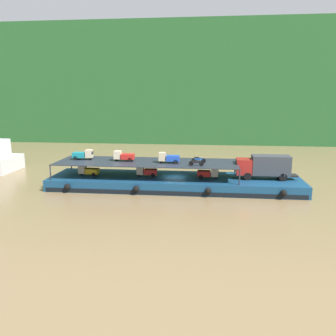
{
  "coord_description": "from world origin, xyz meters",
  "views": [
    {
      "loc": [
        4.02,
        -44.64,
        12.1
      ],
      "look_at": [
        -0.92,
        0.0,
        2.7
      ],
      "focal_mm": 36.73,
      "sensor_mm": 36.0,
      "label": 1
    }
  ],
  "objects_px": {
    "motorcycle_upper_port": "(196,163)",
    "mini_truck_upper_fore": "(169,158)",
    "cargo_barge": "(175,182)",
    "covered_lorry": "(264,166)",
    "mini_truck_lower_mid": "(208,173)",
    "mini_truck_lower_aft": "(146,171)",
    "motorcycle_upper_centre": "(198,160)",
    "mini_truck_lower_stern": "(88,170)",
    "mini_truck_upper_mid": "(124,156)",
    "mini_truck_upper_stern": "(83,154)"
  },
  "relations": [
    {
      "from": "motorcycle_upper_port",
      "to": "mini_truck_upper_fore",
      "type": "bearing_deg",
      "value": 156.27
    },
    {
      "from": "cargo_barge",
      "to": "motorcycle_upper_port",
      "type": "height_order",
      "value": "motorcycle_upper_port"
    },
    {
      "from": "covered_lorry",
      "to": "mini_truck_lower_mid",
      "type": "height_order",
      "value": "covered_lorry"
    },
    {
      "from": "cargo_barge",
      "to": "mini_truck_lower_mid",
      "type": "relative_size",
      "value": 12.06
    },
    {
      "from": "mini_truck_lower_aft",
      "to": "motorcycle_upper_port",
      "type": "distance_m",
      "value": 7.26
    },
    {
      "from": "cargo_barge",
      "to": "motorcycle_upper_centre",
      "type": "height_order",
      "value": "motorcycle_upper_centre"
    },
    {
      "from": "covered_lorry",
      "to": "motorcycle_upper_centre",
      "type": "height_order",
      "value": "covered_lorry"
    },
    {
      "from": "mini_truck_lower_stern",
      "to": "mini_truck_lower_mid",
      "type": "distance_m",
      "value": 16.25
    },
    {
      "from": "covered_lorry",
      "to": "motorcycle_upper_centre",
      "type": "xyz_separation_m",
      "value": [
        -8.56,
        -0.21,
        0.74
      ]
    },
    {
      "from": "motorcycle_upper_centre",
      "to": "mini_truck_lower_mid",
      "type": "bearing_deg",
      "value": -8.06
    },
    {
      "from": "mini_truck_lower_stern",
      "to": "mini_truck_upper_mid",
      "type": "height_order",
      "value": "mini_truck_upper_mid"
    },
    {
      "from": "mini_truck_lower_mid",
      "to": "mini_truck_upper_stern",
      "type": "bearing_deg",
      "value": 177.02
    },
    {
      "from": "motorcycle_upper_centre",
      "to": "mini_truck_lower_aft",
      "type": "bearing_deg",
      "value": -179.8
    },
    {
      "from": "mini_truck_lower_mid",
      "to": "mini_truck_upper_stern",
      "type": "distance_m",
      "value": 17.4
    },
    {
      "from": "mini_truck_upper_stern",
      "to": "mini_truck_upper_mid",
      "type": "height_order",
      "value": "same"
    },
    {
      "from": "mini_truck_upper_stern",
      "to": "mini_truck_upper_mid",
      "type": "bearing_deg",
      "value": -5.07
    },
    {
      "from": "mini_truck_lower_mid",
      "to": "mini_truck_upper_fore",
      "type": "xyz_separation_m",
      "value": [
        -5.22,
        -0.33,
        2.0
      ]
    },
    {
      "from": "mini_truck_lower_mid",
      "to": "motorcycle_upper_port",
      "type": "height_order",
      "value": "motorcycle_upper_port"
    },
    {
      "from": "covered_lorry",
      "to": "motorcycle_upper_port",
      "type": "distance_m",
      "value": 9.14
    },
    {
      "from": "mini_truck_upper_fore",
      "to": "motorcycle_upper_port",
      "type": "xyz_separation_m",
      "value": [
        3.65,
        -1.61,
        -0.26
      ]
    },
    {
      "from": "cargo_barge",
      "to": "motorcycle_upper_centre",
      "type": "xyz_separation_m",
      "value": [
        3.12,
        0.03,
        3.18
      ]
    },
    {
      "from": "mini_truck_lower_stern",
      "to": "motorcycle_upper_centre",
      "type": "height_order",
      "value": "motorcycle_upper_centre"
    },
    {
      "from": "mini_truck_lower_aft",
      "to": "mini_truck_upper_fore",
      "type": "height_order",
      "value": "mini_truck_upper_fore"
    },
    {
      "from": "cargo_barge",
      "to": "mini_truck_upper_mid",
      "type": "xyz_separation_m",
      "value": [
        -6.98,
        0.23,
        3.44
      ]
    },
    {
      "from": "covered_lorry",
      "to": "mini_truck_upper_stern",
      "type": "distance_m",
      "value": 24.54
    },
    {
      "from": "mini_truck_upper_stern",
      "to": "motorcycle_upper_centre",
      "type": "bearing_deg",
      "value": -2.56
    },
    {
      "from": "mini_truck_lower_stern",
      "to": "mini_truck_upper_stern",
      "type": "height_order",
      "value": "mini_truck_upper_stern"
    },
    {
      "from": "mini_truck_upper_fore",
      "to": "covered_lorry",
      "type": "bearing_deg",
      "value": 3.32
    },
    {
      "from": "cargo_barge",
      "to": "mini_truck_upper_fore",
      "type": "height_order",
      "value": "mini_truck_upper_fore"
    },
    {
      "from": "cargo_barge",
      "to": "mini_truck_lower_aft",
      "type": "relative_size",
      "value": 12.04
    },
    {
      "from": "mini_truck_lower_mid",
      "to": "motorcycle_upper_centre",
      "type": "relative_size",
      "value": 1.46
    },
    {
      "from": "mini_truck_upper_mid",
      "to": "motorcycle_upper_centre",
      "type": "height_order",
      "value": "mini_truck_upper_mid"
    },
    {
      "from": "cargo_barge",
      "to": "mini_truck_upper_stern",
      "type": "relative_size",
      "value": 11.99
    },
    {
      "from": "mini_truck_lower_aft",
      "to": "mini_truck_upper_fore",
      "type": "bearing_deg",
      "value": -9.11
    },
    {
      "from": "mini_truck_upper_fore",
      "to": "mini_truck_lower_stern",
      "type": "bearing_deg",
      "value": 179.47
    },
    {
      "from": "mini_truck_lower_stern",
      "to": "mini_truck_upper_stern",
      "type": "distance_m",
      "value": 2.51
    },
    {
      "from": "mini_truck_lower_aft",
      "to": "motorcycle_upper_port",
      "type": "height_order",
      "value": "motorcycle_upper_port"
    },
    {
      "from": "covered_lorry",
      "to": "mini_truck_lower_aft",
      "type": "distance_m",
      "value": 15.57
    },
    {
      "from": "mini_truck_upper_fore",
      "to": "motorcycle_upper_centre",
      "type": "height_order",
      "value": "mini_truck_upper_fore"
    },
    {
      "from": "mini_truck_lower_aft",
      "to": "motorcycle_upper_port",
      "type": "xyz_separation_m",
      "value": [
        6.72,
        -2.1,
        1.74
      ]
    },
    {
      "from": "mini_truck_lower_stern",
      "to": "motorcycle_upper_centre",
      "type": "relative_size",
      "value": 1.47
    },
    {
      "from": "covered_lorry",
      "to": "motorcycle_upper_centre",
      "type": "distance_m",
      "value": 8.6
    },
    {
      "from": "covered_lorry",
      "to": "mini_truck_upper_stern",
      "type": "bearing_deg",
      "value": 178.82
    },
    {
      "from": "mini_truck_upper_fore",
      "to": "motorcycle_upper_port",
      "type": "relative_size",
      "value": 1.45
    },
    {
      "from": "mini_truck_lower_mid",
      "to": "mini_truck_upper_mid",
      "type": "xyz_separation_m",
      "value": [
        -11.42,
        0.38,
        2.0
      ]
    },
    {
      "from": "mini_truck_upper_fore",
      "to": "motorcycle_upper_centre",
      "type": "distance_m",
      "value": 3.94
    },
    {
      "from": "motorcycle_upper_port",
      "to": "mini_truck_upper_mid",
      "type": "bearing_deg",
      "value": 166.77
    },
    {
      "from": "mini_truck_lower_aft",
      "to": "mini_truck_upper_stern",
      "type": "bearing_deg",
      "value": 175.31
    },
    {
      "from": "mini_truck_lower_aft",
      "to": "motorcycle_upper_centre",
      "type": "bearing_deg",
      "value": 0.2
    },
    {
      "from": "cargo_barge",
      "to": "motorcycle_upper_port",
      "type": "xyz_separation_m",
      "value": [
        2.87,
        -2.09,
        3.18
      ]
    }
  ]
}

